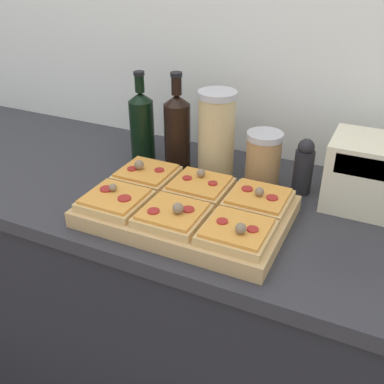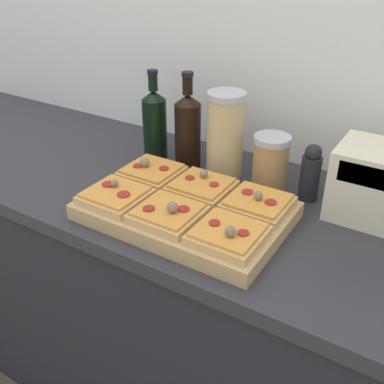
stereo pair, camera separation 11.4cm
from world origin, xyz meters
TOP-DOWN VIEW (x-y plane):
  - wall_back at (0.00, 0.67)m, footprint 6.00×0.06m
  - kitchen_counter at (0.00, 0.32)m, footprint 2.63×0.67m
  - cutting_board at (0.05, 0.19)m, footprint 0.50×0.33m
  - pizza_slice_back_left at (-0.11, 0.27)m, footprint 0.15×0.15m
  - pizza_slice_back_center at (0.05, 0.27)m, footprint 0.15×0.15m
  - pizza_slice_back_right at (0.21, 0.27)m, footprint 0.15×0.15m
  - pizza_slice_front_left at (-0.11, 0.11)m, footprint 0.15×0.15m
  - pizza_slice_front_center at (0.05, 0.11)m, footprint 0.15×0.15m
  - pizza_slice_front_right at (0.21, 0.11)m, footprint 0.15×0.15m
  - olive_oil_bottle at (-0.23, 0.45)m, footprint 0.08×0.08m
  - wine_bottle at (-0.11, 0.45)m, footprint 0.08×0.08m
  - grain_jar_tall at (0.02, 0.45)m, footprint 0.11×0.11m
  - grain_jar_short at (0.16, 0.45)m, footprint 0.10×0.10m
  - pepper_mill at (0.28, 0.45)m, footprint 0.05×0.05m
  - toaster_oven at (0.46, 0.45)m, footprint 0.26×0.18m

SIDE VIEW (x-z plane):
  - kitchen_counter at x=0.00m, z-range 0.00..0.89m
  - cutting_board at x=0.05m, z-range 0.89..0.93m
  - pizza_slice_front_left at x=-0.11m, z-range 0.92..0.97m
  - pizza_slice_back_center at x=0.05m, z-range 0.92..0.97m
  - pizza_slice_back_right at x=0.21m, z-range 0.92..0.97m
  - pizza_slice_front_right at x=0.21m, z-range 0.92..0.97m
  - pizza_slice_back_left at x=-0.11m, z-range 0.92..0.97m
  - pizza_slice_front_center at x=0.05m, z-range 0.92..0.97m
  - pepper_mill at x=0.28m, z-range 0.89..1.05m
  - grain_jar_short at x=0.16m, z-range 0.89..1.05m
  - toaster_oven at x=0.46m, z-range 0.89..1.07m
  - olive_oil_bottle at x=-0.23m, z-range 0.86..1.14m
  - wine_bottle at x=-0.11m, z-range 0.86..1.15m
  - grain_jar_tall at x=0.02m, z-range 0.89..1.14m
  - wall_back at x=0.00m, z-range 0.00..2.50m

